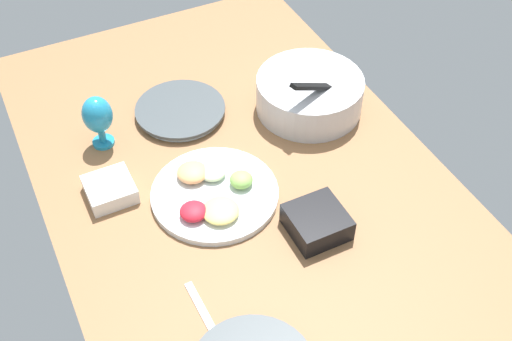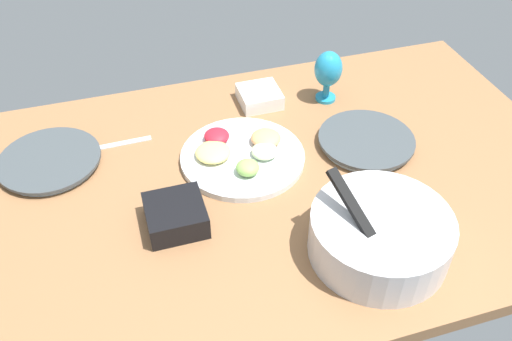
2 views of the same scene
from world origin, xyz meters
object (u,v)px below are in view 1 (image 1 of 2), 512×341
at_px(dinner_plate_left, 180,111).
at_px(hurricane_glass_blue, 98,116).
at_px(mixing_bowl, 310,93).
at_px(fruit_platter, 214,193).
at_px(square_bowl_white, 110,189).
at_px(square_bowl_black, 317,221).

bearing_deg(dinner_plate_left, hurricane_glass_blue, -85.02).
distance_m(mixing_bowl, fruit_platter, 0.45).
xyz_separation_m(dinner_plate_left, hurricane_glass_blue, (0.02, -0.24, 0.09)).
height_order(dinner_plate_left, square_bowl_white, square_bowl_white).
xyz_separation_m(mixing_bowl, hurricane_glass_blue, (-0.12, -0.60, 0.04)).
distance_m(fruit_platter, hurricane_glass_blue, 0.39).
distance_m(fruit_platter, square_bowl_white, 0.27).
xyz_separation_m(fruit_platter, square_bowl_black, (0.22, 0.19, 0.02)).
height_order(square_bowl_black, square_bowl_white, square_bowl_black).
bearing_deg(dinner_plate_left, fruit_platter, -7.16).
distance_m(hurricane_glass_blue, square_bowl_black, 0.67).
relative_size(mixing_bowl, square_bowl_black, 2.30).
bearing_deg(fruit_platter, dinner_plate_left, 172.84).
relative_size(mixing_bowl, fruit_platter, 0.94).
xyz_separation_m(dinner_plate_left, square_bowl_black, (0.56, 0.14, 0.02)).
bearing_deg(hurricane_glass_blue, square_bowl_black, 35.45).
relative_size(dinner_plate_left, square_bowl_black, 1.95).
distance_m(square_bowl_black, square_bowl_white, 0.55).
bearing_deg(square_bowl_white, mixing_bowl, 97.12).
bearing_deg(square_bowl_black, square_bowl_white, -128.55).
distance_m(dinner_plate_left, square_bowl_black, 0.58).
xyz_separation_m(fruit_platter, hurricane_glass_blue, (-0.33, -0.20, 0.09)).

